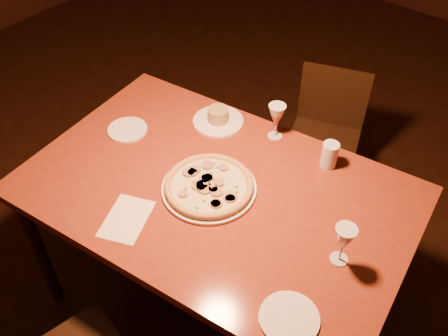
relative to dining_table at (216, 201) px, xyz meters
The scene contains 11 objects.
floor 0.79m from the dining_table, 159.56° to the left, with size 7.00×7.00×0.00m, color black.
dining_table is the anchor object (origin of this frame).
chair_far 1.04m from the dining_table, 91.90° to the left, with size 0.48×0.48×0.78m.
pizza_plate 0.10m from the dining_table, 129.61° to the right, with size 0.37×0.37×0.04m.
ramekin_saucer 0.43m from the dining_table, 128.29° to the left, with size 0.23×0.23×0.07m.
wine_glass_far 0.44m from the dining_table, 90.27° to the left, with size 0.07×0.07×0.17m, color #C45C51, non-canonical shape.
wine_glass_right 0.56m from the dining_table, ahead, with size 0.07×0.07×0.16m, color #C45C51, non-canonical shape.
water_tumbler 0.49m from the dining_table, 55.15° to the left, with size 0.07×0.07×0.11m, color silver.
side_plate_left 0.54m from the dining_table, behind, with size 0.18×0.18×0.01m, color white.
side_plate_near 0.61m from the dining_table, 28.50° to the right, with size 0.19×0.19×0.01m, color white.
menu_card 0.37m from the dining_table, 115.80° to the right, with size 0.15×0.22×0.00m, color white.
Camera 1 is at (1.15, -1.14, 2.23)m, focal length 40.00 mm.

